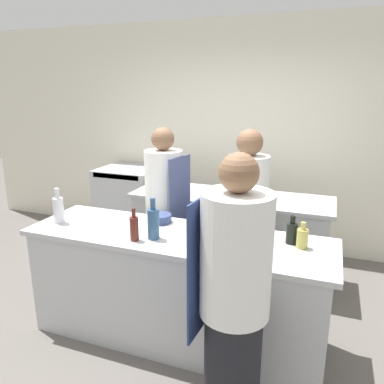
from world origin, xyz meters
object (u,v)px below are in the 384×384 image
Objects in this scene: bottle_cooking_oil at (153,223)px; bowl_prep_small at (207,242)px; bottle_vinegar at (302,238)px; cup at (255,235)px; oven_range at (131,204)px; bottle_sauce at (201,222)px; bottle_olive_oil at (292,232)px; bottle_water at (58,209)px; bowl_mixing_large at (160,218)px; bottle_wine at (134,228)px; chef_at_pass_far at (246,223)px; chef_at_prep_near at (234,303)px; chef_at_stove at (165,214)px.

bottle_cooking_oil is 0.43m from bowl_prep_small.
cup is at bearing 177.46° from bottle_vinegar.
oven_range is 2.35m from bottle_sauce.
bottle_water reaches higher than bottle_olive_oil.
bottle_wine is at bearing -91.72° from bowl_mixing_large.
chef_at_pass_far is at bearing -31.18° from oven_range.
bottle_cooking_oil is 1.19× the size of bowl_prep_small.
bowl_mixing_large is at bearing 107.29° from bottle_cooking_oil.
chef_at_prep_near is 6.35× the size of bowl_prep_small.
chef_at_prep_near reaches higher than chef_at_stove.
bowl_mixing_large is at bearing 21.25° from bottle_water.
bottle_cooking_oil is at bearing 58.57° from chef_at_prep_near.
chef_at_pass_far is 0.78m from bowl_mixing_large.
chef_at_pass_far reaches higher than oven_range.
bottle_vinegar is at bearing 11.46° from bottle_cooking_oil.
chef_at_prep_near reaches higher than bottle_sauce.
chef_at_pass_far is at bearing 55.07° from bottle_cooking_oil.
oven_range is 5.18× the size of bowl_mixing_large.
oven_range is 3.83× the size of bottle_sauce.
chef_at_stove is 8.63× the size of bottle_vinegar.
chef_at_prep_near is 7.97× the size of bottle_olive_oil.
chef_at_stove is 7.81× the size of bottle_olive_oil.
bowl_mixing_large is at bearing 176.54° from bottle_olive_oil.
oven_range is 2.32m from bottle_wine.
bottle_olive_oil is 0.62m from bowl_prep_small.
chef_at_prep_near is 6.74× the size of bottle_wine.
chef_at_stove is 6.47× the size of bottle_sauce.
oven_range is 2.32m from bottle_cooking_oil.
bottle_wine is 0.90m from cup.
bottle_sauce is at bearing -176.85° from cup.
chef_at_stove is at bearing 159.00° from bottle_olive_oil.
bottle_sauce is 0.96× the size of bowl_prep_small.
bottle_sauce is at bearing 33.93° from bottle_wine.
bowl_mixing_large reaches higher than bowl_prep_small.
chef_at_stove reaches higher than bottle_olive_oil.
cup is (0.97, -0.51, 0.12)m from chef_at_stove.
bottle_water reaches higher than bowl_prep_small.
bottle_sauce is 1.35× the size of bowl_mixing_large.
bottle_sauce is (-0.67, -0.07, 0.02)m from bottle_olive_oil.
chef_at_pass_far reaches higher than chef_at_stove.
bottle_water is at bearing -30.09° from chef_at_stove.
chef_at_stove is 0.45m from bowl_mixing_large.
bottle_cooking_oil is 3.39× the size of cup.
bottle_cooking_oil is (-0.54, -0.77, 0.19)m from chef_at_pass_far.
bottle_cooking_oil reaches higher than bottle_wine.
bottle_vinegar is at bearing 5.34° from bottle_water.
bottle_vinegar is at bearing 16.53° from bowl_prep_small.
bottle_cooking_oil is at bearing -55.57° from oven_range.
bottle_olive_oil reaches higher than cup.
chef_at_prep_near is (2.03, -2.40, 0.35)m from oven_range.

